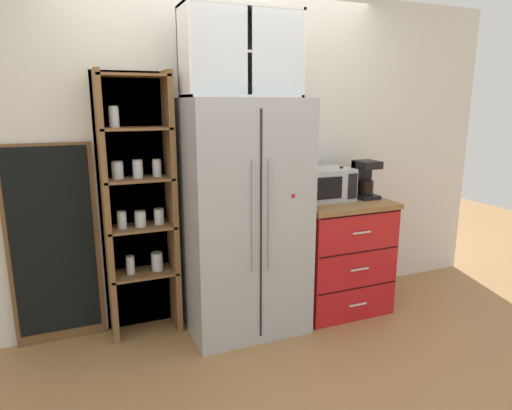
# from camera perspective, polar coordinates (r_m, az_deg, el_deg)

# --- Properties ---
(ground_plane) EXTENTS (10.72, 10.72, 0.00)m
(ground_plane) POSITION_cam_1_polar(r_m,az_deg,el_deg) (3.61, -1.36, -15.12)
(ground_plane) COLOR #9E7042
(wall_back_cream) EXTENTS (5.02, 0.10, 2.55)m
(wall_back_cream) POSITION_cam_1_polar(r_m,az_deg,el_deg) (3.58, -3.80, 6.16)
(wall_back_cream) COLOR silver
(wall_back_cream) RESTS_ON ground
(refrigerator) EXTENTS (0.86, 0.67, 1.73)m
(refrigerator) POSITION_cam_1_polar(r_m,az_deg,el_deg) (3.31, -1.60, -1.61)
(refrigerator) COLOR #ADAFB5
(refrigerator) RESTS_ON ground
(pantry_shelf_column) EXTENTS (0.54, 0.30, 1.92)m
(pantry_shelf_column) POSITION_cam_1_polar(r_m,az_deg,el_deg) (3.36, -14.80, 0.24)
(pantry_shelf_column) COLOR brown
(pantry_shelf_column) RESTS_ON ground
(counter_cabinet) EXTENTS (0.77, 0.66, 0.93)m
(counter_cabinet) POSITION_cam_1_polar(r_m,az_deg,el_deg) (3.81, 10.29, -6.16)
(counter_cabinet) COLOR red
(counter_cabinet) RESTS_ON ground
(microwave) EXTENTS (0.44, 0.33, 0.26)m
(microwave) POSITION_cam_1_polar(r_m,az_deg,el_deg) (3.63, 8.58, 2.63)
(microwave) COLOR #ADAFB5
(microwave) RESTS_ON counter_cabinet
(coffee_maker) EXTENTS (0.17, 0.20, 0.31)m
(coffee_maker) POSITION_cam_1_polar(r_m,az_deg,el_deg) (3.80, 13.67, 3.24)
(coffee_maker) COLOR black
(coffee_maker) RESTS_ON counter_cabinet
(mug_charcoal) EXTENTS (0.12, 0.08, 0.09)m
(mug_charcoal) POSITION_cam_1_polar(r_m,az_deg,el_deg) (3.68, 10.57, 1.36)
(mug_charcoal) COLOR #2D2D33
(mug_charcoal) RESTS_ON counter_cabinet
(mug_red) EXTENTS (0.11, 0.07, 0.08)m
(mug_red) POSITION_cam_1_polar(r_m,az_deg,el_deg) (3.66, 10.81, 1.22)
(mug_red) COLOR red
(mug_red) RESTS_ON counter_cabinet
(bottle_amber) EXTENTS (0.07, 0.07, 0.28)m
(bottle_amber) POSITION_cam_1_polar(r_m,az_deg,el_deg) (3.65, 10.76, 2.47)
(bottle_amber) COLOR brown
(bottle_amber) RESTS_ON counter_cabinet
(bottle_cobalt) EXTENTS (0.06, 0.06, 0.26)m
(bottle_cobalt) POSITION_cam_1_polar(r_m,az_deg,el_deg) (3.71, 10.20, 2.51)
(bottle_cobalt) COLOR navy
(bottle_cobalt) RESTS_ON counter_cabinet
(upper_cabinet) EXTENTS (0.83, 0.32, 0.60)m
(upper_cabinet) POSITION_cam_1_polar(r_m,az_deg,el_deg) (3.27, -2.04, 18.72)
(upper_cabinet) COLOR silver
(upper_cabinet) RESTS_ON refrigerator
(chalkboard_menu) EXTENTS (0.60, 0.04, 1.44)m
(chalkboard_menu) POSITION_cam_1_polar(r_m,az_deg,el_deg) (3.44, -24.43, -4.71)
(chalkboard_menu) COLOR brown
(chalkboard_menu) RESTS_ON ground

